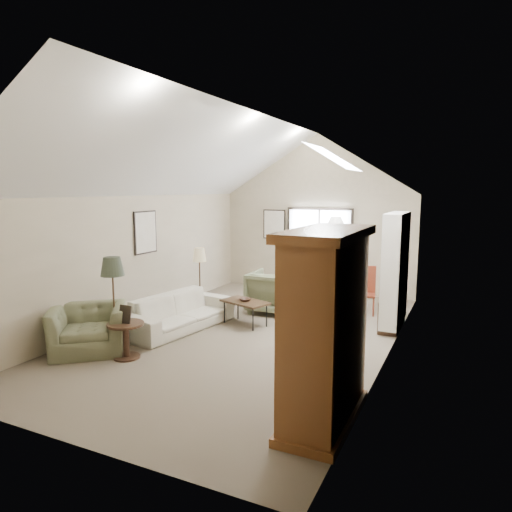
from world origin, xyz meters
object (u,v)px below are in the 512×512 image
at_px(armchair_near, 88,329).
at_px(coffee_table, 245,313).
at_px(side_chair, 366,291).
at_px(sofa, 180,312).
at_px(side_table, 126,340).
at_px(armchair_far, 273,292).
at_px(armoire, 325,328).

bearing_deg(armchair_near, coffee_table, 16.65).
relative_size(coffee_table, side_chair, 0.92).
bearing_deg(sofa, side_table, -167.41).
distance_m(sofa, armchair_near, 1.76).
bearing_deg(side_table, armchair_far, 73.76).
distance_m(armoire, armchair_near, 4.24).
bearing_deg(coffee_table, armchair_far, 83.74).
xyz_separation_m(sofa, armchair_far, (1.11, 1.87, 0.11)).
relative_size(armoire, armchair_near, 1.91).
bearing_deg(armoire, sofa, 148.07).
bearing_deg(side_table, coffee_table, 69.47).
bearing_deg(armchair_far, armchair_near, 61.29).
height_order(armoire, coffee_table, armoire).
height_order(armchair_far, side_table, armchair_far).
xyz_separation_m(armchair_near, coffee_table, (1.65, 2.42, -0.14)).
bearing_deg(armoire, side_table, 170.47).
relative_size(armchair_far, coffee_table, 1.05).
relative_size(sofa, side_chair, 2.24).
height_order(armoire, armchair_far, armoire).
bearing_deg(armchair_far, side_table, 71.87).
relative_size(sofa, armchair_far, 2.33).
relative_size(sofa, side_table, 3.99).
xyz_separation_m(armchair_near, armchair_far, (1.77, 3.51, 0.07)).
relative_size(sofa, armchair_near, 1.97).
distance_m(coffee_table, side_chair, 2.66).
distance_m(armoire, coffee_table, 3.95).
xyz_separation_m(armoire, armchair_far, (-2.37, 4.04, -0.66)).
bearing_deg(side_chair, coffee_table, -148.42).
distance_m(armchair_near, side_chair, 5.54).
xyz_separation_m(armchair_far, coffee_table, (-0.12, -1.09, -0.21)).
bearing_deg(side_table, sofa, 93.58).
distance_m(armchair_far, coffee_table, 1.12).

